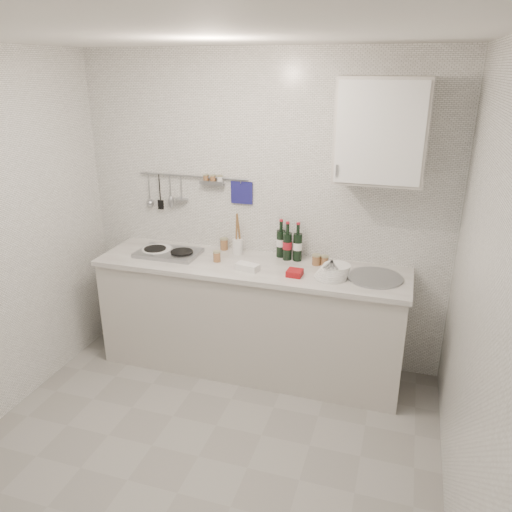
# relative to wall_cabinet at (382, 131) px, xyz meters

# --- Properties ---
(floor) EXTENTS (3.00, 3.00, 0.00)m
(floor) POSITION_rel_wall_cabinet_xyz_m (-0.90, -1.22, -1.95)
(floor) COLOR gray
(floor) RESTS_ON ground
(ceiling) EXTENTS (3.00, 3.00, 0.00)m
(ceiling) POSITION_rel_wall_cabinet_xyz_m (-0.90, -1.22, 0.55)
(ceiling) COLOR silver
(ceiling) RESTS_ON back_wall
(back_wall) EXTENTS (3.00, 0.02, 2.50)m
(back_wall) POSITION_rel_wall_cabinet_xyz_m (-0.90, 0.18, -0.70)
(back_wall) COLOR silver
(back_wall) RESTS_ON floor
(wall_right) EXTENTS (0.02, 2.80, 2.50)m
(wall_right) POSITION_rel_wall_cabinet_xyz_m (0.60, -1.22, -0.70)
(wall_right) COLOR silver
(wall_right) RESTS_ON floor
(counter) EXTENTS (2.44, 0.64, 0.96)m
(counter) POSITION_rel_wall_cabinet_xyz_m (-0.89, -0.12, -1.52)
(counter) COLOR #B8B2AA
(counter) RESTS_ON floor
(wall_rail) EXTENTS (0.98, 0.09, 0.34)m
(wall_rail) POSITION_rel_wall_cabinet_xyz_m (-1.50, 0.15, -0.52)
(wall_rail) COLOR #93969B
(wall_rail) RESTS_ON back_wall
(wall_cabinet) EXTENTS (0.60, 0.38, 0.70)m
(wall_cabinet) POSITION_rel_wall_cabinet_xyz_m (0.00, 0.00, 0.00)
(wall_cabinet) COLOR #B8B2AA
(wall_cabinet) RESTS_ON back_wall
(plate_stack_hob) EXTENTS (0.26, 0.26, 0.03)m
(plate_stack_hob) POSITION_rel_wall_cabinet_xyz_m (-1.72, -0.11, -1.01)
(plate_stack_hob) COLOR #5081B6
(plate_stack_hob) RESTS_ON counter
(plate_stack_sink) EXTENTS (0.26, 0.24, 0.10)m
(plate_stack_sink) POSITION_rel_wall_cabinet_xyz_m (-0.24, -0.19, -0.98)
(plate_stack_sink) COLOR white
(plate_stack_sink) RESTS_ON counter
(wine_bottles) EXTENTS (0.22, 0.12, 0.31)m
(wine_bottles) POSITION_rel_wall_cabinet_xyz_m (-0.64, 0.08, -0.87)
(wine_bottles) COLOR black
(wine_bottles) RESTS_ON counter
(butter_dish) EXTENTS (0.19, 0.13, 0.05)m
(butter_dish) POSITION_rel_wall_cabinet_xyz_m (-0.88, -0.25, -1.00)
(butter_dish) COLOR white
(butter_dish) RESTS_ON counter
(strawberry_punnet) EXTENTS (0.11, 0.11, 0.05)m
(strawberry_punnet) POSITION_rel_wall_cabinet_xyz_m (-0.52, -0.24, -1.01)
(strawberry_punnet) COLOR #AC1317
(strawberry_punnet) RESTS_ON counter
(utensil_crock) EXTENTS (0.08, 0.08, 0.35)m
(utensil_crock) POSITION_rel_wall_cabinet_xyz_m (-1.07, 0.07, -0.95)
(utensil_crock) COLOR white
(utensil_crock) RESTS_ON counter
(jar_a) EXTENTS (0.07, 0.07, 0.10)m
(jar_a) POSITION_rel_wall_cabinet_xyz_m (-1.21, 0.13, -0.98)
(jar_a) COLOR #8E5F39
(jar_a) RESTS_ON counter
(jar_b) EXTENTS (0.07, 0.07, 0.08)m
(jar_b) POSITION_rel_wall_cabinet_xyz_m (-0.41, 0.02, -0.99)
(jar_b) COLOR #8E5F39
(jar_b) RESTS_ON counter
(jar_c) EXTENTS (0.06, 0.06, 0.08)m
(jar_c) POSITION_rel_wall_cabinet_xyz_m (-0.35, 0.03, -0.99)
(jar_c) COLOR #8E5F39
(jar_c) RESTS_ON counter
(jar_d) EXTENTS (0.06, 0.06, 0.09)m
(jar_d) POSITION_rel_wall_cabinet_xyz_m (-1.17, -0.14, -0.99)
(jar_d) COLOR #8E5F39
(jar_d) RESTS_ON counter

